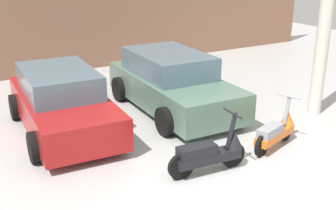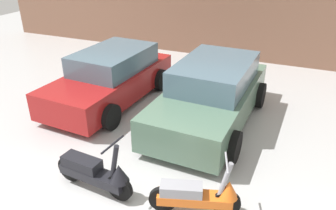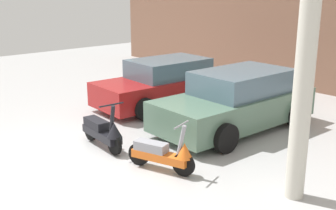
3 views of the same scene
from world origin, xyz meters
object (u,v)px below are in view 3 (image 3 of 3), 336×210
object	(u,v)px
car_rear_left	(164,84)
support_column_side	(302,102)
car_rear_center	(237,101)
scooter_front_left	(103,131)
scooter_front_right	(163,153)

from	to	relation	value
car_rear_left	support_column_side	size ratio (longest dim) A/B	1.24
car_rear_center	scooter_front_left	bearing A→B (deg)	-16.68
support_column_side	scooter_front_left	bearing A→B (deg)	-163.88
scooter_front_right	car_rear_center	size ratio (longest dim) A/B	0.33
scooter_front_left	support_column_side	size ratio (longest dim) A/B	0.47
car_rear_left	support_column_side	world-z (taller)	support_column_side
car_rear_center	support_column_side	bearing A→B (deg)	57.18
car_rear_center	support_column_side	size ratio (longest dim) A/B	1.31
scooter_front_left	car_rear_left	world-z (taller)	car_rear_left
scooter_front_left	car_rear_center	size ratio (longest dim) A/B	0.36
scooter_front_left	support_column_side	bearing A→B (deg)	20.77
scooter_front_left	car_rear_left	bearing A→B (deg)	122.30
support_column_side	car_rear_center	bearing A→B (deg)	145.16
scooter_front_left	car_rear_left	xyz separation A→B (m)	(-1.69, 3.22, 0.26)
scooter_front_right	car_rear_left	xyz separation A→B (m)	(-3.44, 3.04, 0.29)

